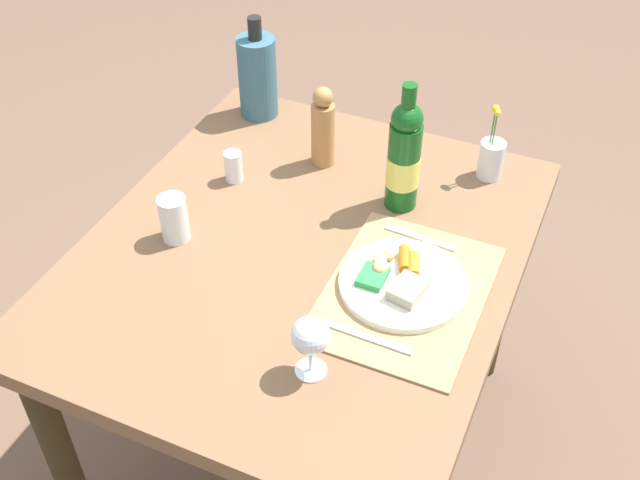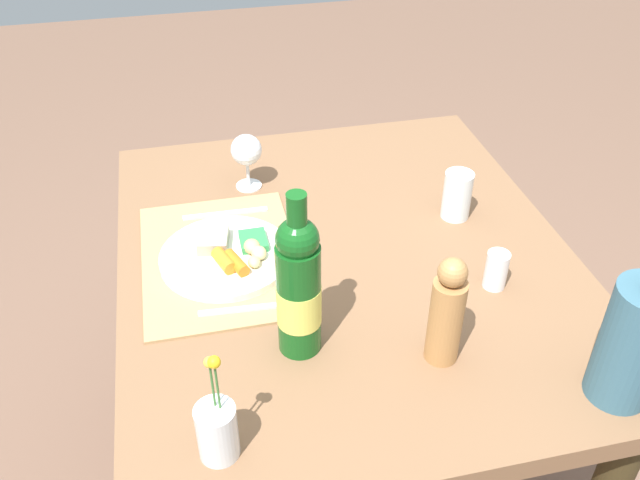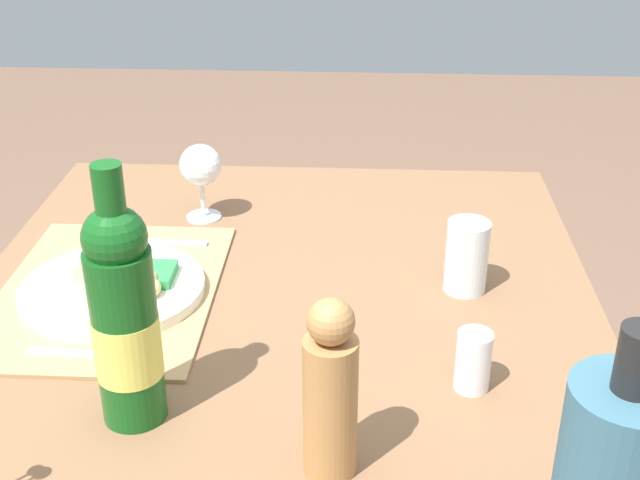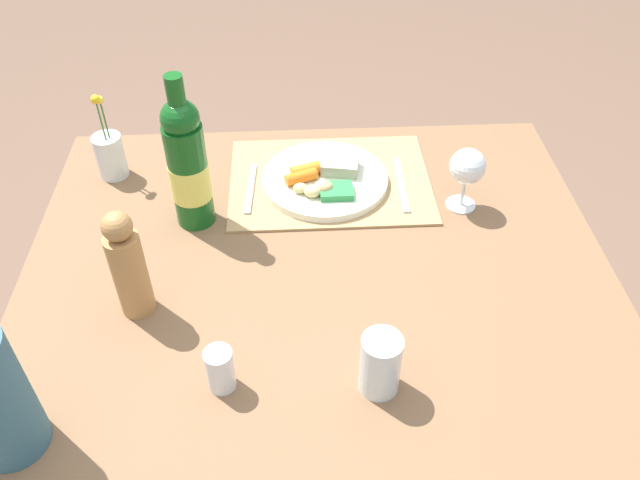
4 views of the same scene
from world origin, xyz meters
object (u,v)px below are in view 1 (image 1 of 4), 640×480
fork (367,337)px  water_tumbler (174,221)px  pepper_mill (323,128)px  wine_bottle (404,157)px  dining_table (302,281)px  dinner_plate (402,282)px  knife (420,238)px  wine_glass (310,337)px  cooler_bottle (258,76)px  flower_vase (491,158)px  salt_shaker (233,166)px

fork → water_tumbler: size_ratio=1.72×
pepper_mill → wine_bottle: bearing=-108.7°
dining_table → pepper_mill: (0.32, 0.09, 0.21)m
water_tumbler → wine_bottle: wine_bottle is taller
dinner_plate → dining_table: bearing=83.3°
dinner_plate → wine_bottle: bearing=20.0°
knife → wine_glass: size_ratio=1.24×
wine_glass → pepper_mill: (0.64, 0.26, 0.01)m
cooler_bottle → flower_vase: bearing=-92.4°
salt_shaker → knife: bearing=-93.7°
dining_table → salt_shaker: size_ratio=13.89×
dining_table → wine_bottle: (0.24, -0.15, 0.24)m
salt_shaker → dinner_plate: bearing=-110.8°
dining_table → wine_bottle: 0.38m
dining_table → fork: bearing=-129.9°
wine_glass → wine_bottle: wine_bottle is taller
knife → flower_vase: flower_vase is taller
dinner_plate → salt_shaker: bearing=69.2°
dining_table → fork: size_ratio=5.80×
dinner_plate → cooler_bottle: bearing=50.2°
cooler_bottle → fork: bearing=-138.7°
dining_table → water_tumbler: size_ratio=9.95×
wine_glass → fork: bearing=-31.1°
flower_vase → knife: bearing=165.7°
knife → wine_bottle: wine_bottle is taller
knife → cooler_bottle: size_ratio=0.60×
dinner_plate → wine_glass: bearing=163.6°
knife → wine_bottle: (0.11, 0.09, 0.13)m
dining_table → wine_bottle: wine_bottle is taller
cooler_bottle → dinner_plate: bearing=-129.8°
knife → flower_vase: 0.32m
salt_shaker → flower_vase: (0.27, -0.58, 0.01)m
fork → flower_vase: 0.64m
pepper_mill → knife: bearing=-120.2°
dinner_plate → pepper_mill: bearing=43.8°
fork → pepper_mill: 0.62m
dining_table → salt_shaker: salt_shaker is taller
salt_shaker → wine_glass: wine_glass is taller
salt_shaker → water_tumbler: 0.25m
salt_shaker → wine_glass: bearing=-138.2°
dinner_plate → wine_glass: wine_glass is taller
pepper_mill → flower_vase: bearing=-74.1°
cooler_bottle → salt_shaker: cooler_bottle is taller
cooler_bottle → wine_glass: cooler_bottle is taller
fork → salt_shaker: bearing=55.3°
water_tumbler → knife: bearing=-67.3°
dining_table → pepper_mill: size_ratio=5.14×
wine_glass → flower_vase: 0.77m
salt_shaker → wine_bottle: bearing=-79.5°
dining_table → water_tumbler: (-0.08, 0.28, 0.15)m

